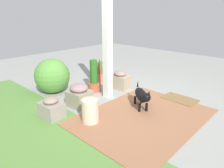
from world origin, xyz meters
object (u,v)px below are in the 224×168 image
Objects in this scene: stone_planter_mid at (79,95)px; terracotta_pot_broad at (103,68)px; terracotta_pot_spiky at (100,71)px; round_shrub at (52,76)px; dog at (142,96)px; ceramic_urn at (90,111)px; stone_planter_nearest at (120,80)px; doormat at (180,99)px; porch_pillar at (107,38)px; terracotta_pot_tall at (94,80)px; stone_planter_far at (52,108)px.

stone_planter_mid is 1.03× the size of terracotta_pot_broad.
terracotta_pot_spiky reaches higher than terracotta_pot_broad.
dog is at bearing -161.44° from round_shrub.
ceramic_urn is at bearing 131.30° from terracotta_pot_broad.
stone_planter_mid is (-0.06, 1.29, 0.01)m from stone_planter_nearest.
stone_planter_mid reaches higher than terracotta_pot_broad.
stone_planter_mid is 0.65× the size of doormat.
round_shrub is (1.02, -0.04, 0.18)m from stone_planter_mid.
ceramic_urn is at bearing 132.22° from terracotta_pot_spiky.
dog reaches higher than stone_planter_nearest.
doormat is (-1.33, -1.64, -0.20)m from stone_planter_mid.
terracotta_pot_spiky is 1.85m from dog.
terracotta_pot_spiky is at bearing -59.00° from stone_planter_mid.
terracotta_pot_spiky is (0.71, 0.00, 0.10)m from stone_planter_nearest.
porch_pillar is 4.11× the size of dog.
ceramic_urn is at bearing 168.95° from round_shrub.
terracotta_pot_tall is (0.33, 0.56, 0.06)m from stone_planter_nearest.
porch_pillar is at bearing -148.67° from round_shrub.
porch_pillar reaches higher than terracotta_pot_tall.
porch_pillar is 3.68× the size of doormat.
porch_pillar is 1.58m from round_shrub.
stone_planter_mid is at bearing -23.96° from ceramic_urn.
terracotta_pot_tall reaches higher than terracotta_pot_broad.
terracotta_pot_broad is (1.09, -1.70, 0.04)m from stone_planter_mid.
round_shrub is 2.87m from doormat.
porch_pillar is 2.00m from doormat.
doormat is (-1.24, -0.92, -1.27)m from porch_pillar.
terracotta_pot_tall reaches higher than stone_planter_mid.
porch_pillar is 1.23m from stone_planter_nearest.
dog reaches higher than terracotta_pot_broad.
terracotta_pot_broad reaches higher than stone_planter_far.
round_shrub is 0.95m from terracotta_pot_tall.
stone_planter_nearest reaches higher than doormat.
stone_planter_mid is at bearing 117.87° from terracotta_pot_tall.
stone_planter_nearest is at bearing -75.54° from porch_pillar.
terracotta_pot_tall is 1.20× the size of dog.
stone_planter_nearest is at bearing 13.91° from doormat.
terracotta_pot_tall is 1.80× the size of ceramic_urn.
stone_planter_far is 0.73m from ceramic_urn.
ceramic_urn is at bearing -151.24° from stone_planter_far.
stone_planter_far is 2.63m from doormat.
stone_planter_nearest reaches higher than stone_planter_far.
stone_planter_far is (0.06, 1.35, -1.11)m from porch_pillar.
porch_pillar reaches higher than stone_planter_far.
stone_planter_nearest is 1.59m from round_shrub.
round_shrub reaches higher than stone_planter_far.
round_shrub reaches higher than stone_planter_nearest.
terracotta_pot_broad is at bearing -87.81° from round_shrub.
terracotta_pot_broad is (1.11, -2.34, 0.09)m from stone_planter_far.
terracotta_pot_spiky is 0.92× the size of doormat.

